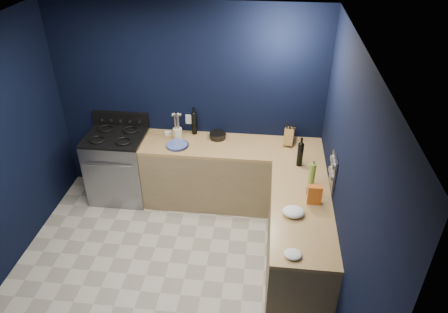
# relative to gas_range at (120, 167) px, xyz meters

# --- Properties ---
(floor) EXTENTS (3.50, 3.50, 0.02)m
(floor) POSITION_rel_gas_range_xyz_m (0.93, -1.42, -0.47)
(floor) COLOR #B5B09E
(floor) RESTS_ON ground
(ceiling) EXTENTS (3.50, 3.50, 0.02)m
(ceiling) POSITION_rel_gas_range_xyz_m (0.93, -1.42, 2.15)
(ceiling) COLOR silver
(ceiling) RESTS_ON ground
(wall_back) EXTENTS (3.50, 0.02, 2.60)m
(wall_back) POSITION_rel_gas_range_xyz_m (0.93, 0.34, 0.84)
(wall_back) COLOR black
(wall_back) RESTS_ON ground
(wall_right) EXTENTS (0.02, 3.50, 2.60)m
(wall_right) POSITION_rel_gas_range_xyz_m (2.69, -1.42, 0.84)
(wall_right) COLOR black
(wall_right) RESTS_ON ground
(cab_back) EXTENTS (2.30, 0.63, 0.86)m
(cab_back) POSITION_rel_gas_range_xyz_m (1.53, 0.02, -0.03)
(cab_back) COLOR #88734F
(cab_back) RESTS_ON floor
(top_back) EXTENTS (2.30, 0.63, 0.04)m
(top_back) POSITION_rel_gas_range_xyz_m (1.53, 0.02, 0.42)
(top_back) COLOR brown
(top_back) RESTS_ON cab_back
(cab_right) EXTENTS (0.63, 1.67, 0.86)m
(cab_right) POSITION_rel_gas_range_xyz_m (2.37, -1.13, -0.03)
(cab_right) COLOR #88734F
(cab_right) RESTS_ON floor
(top_right) EXTENTS (0.63, 1.67, 0.04)m
(top_right) POSITION_rel_gas_range_xyz_m (2.37, -1.13, 0.42)
(top_right) COLOR brown
(top_right) RESTS_ON cab_right
(gas_range) EXTENTS (0.76, 0.66, 0.92)m
(gas_range) POSITION_rel_gas_range_xyz_m (0.00, 0.00, 0.00)
(gas_range) COLOR gray
(gas_range) RESTS_ON floor
(oven_door) EXTENTS (0.59, 0.02, 0.42)m
(oven_door) POSITION_rel_gas_range_xyz_m (0.00, -0.32, -0.01)
(oven_door) COLOR black
(oven_door) RESTS_ON gas_range
(cooktop) EXTENTS (0.76, 0.66, 0.03)m
(cooktop) POSITION_rel_gas_range_xyz_m (0.00, 0.00, 0.48)
(cooktop) COLOR black
(cooktop) RESTS_ON gas_range
(backguard) EXTENTS (0.76, 0.06, 0.20)m
(backguard) POSITION_rel_gas_range_xyz_m (0.00, 0.30, 0.58)
(backguard) COLOR black
(backguard) RESTS_ON gas_range
(spice_panel) EXTENTS (0.02, 0.28, 0.38)m
(spice_panel) POSITION_rel_gas_range_xyz_m (2.67, -0.87, 0.72)
(spice_panel) COLOR gray
(spice_panel) RESTS_ON wall_right
(wall_outlet) EXTENTS (0.09, 0.02, 0.13)m
(wall_outlet) POSITION_rel_gas_range_xyz_m (0.93, 0.32, 0.62)
(wall_outlet) COLOR white
(wall_outlet) RESTS_ON wall_back
(plate_stack) EXTENTS (0.34, 0.34, 0.03)m
(plate_stack) POSITION_rel_gas_range_xyz_m (0.85, -0.09, 0.46)
(plate_stack) COLOR #3D5FAC
(plate_stack) RESTS_ON top_back
(ramekin) EXTENTS (0.11, 0.11, 0.03)m
(ramekin) POSITION_rel_gas_range_xyz_m (0.65, 0.20, 0.46)
(ramekin) COLOR white
(ramekin) RESTS_ON top_back
(utensil_crock) EXTENTS (0.13, 0.13, 0.15)m
(utensil_crock) POSITION_rel_gas_range_xyz_m (0.81, 0.11, 0.51)
(utensil_crock) COLOR #F2F0BC
(utensil_crock) RESTS_ON top_back
(wine_bottle_back) EXTENTS (0.10, 0.10, 0.30)m
(wine_bottle_back) POSITION_rel_gas_range_xyz_m (1.01, 0.26, 0.59)
(wine_bottle_back) COLOR black
(wine_bottle_back) RESTS_ON top_back
(lemon_basket) EXTENTS (0.23, 0.23, 0.08)m
(lemon_basket) POSITION_rel_gas_range_xyz_m (1.33, 0.17, 0.48)
(lemon_basket) COLOR black
(lemon_basket) RESTS_ON top_back
(knife_block) EXTENTS (0.15, 0.26, 0.26)m
(knife_block) POSITION_rel_gas_range_xyz_m (2.25, 0.14, 0.55)
(knife_block) COLOR brown
(knife_block) RESTS_ON top_back
(wine_bottle_right) EXTENTS (0.09, 0.09, 0.29)m
(wine_bottle_right) POSITION_rel_gas_range_xyz_m (2.36, -0.35, 0.58)
(wine_bottle_right) COLOR black
(wine_bottle_right) RESTS_ON top_right
(oil_bottle) EXTENTS (0.09, 0.09, 0.29)m
(oil_bottle) POSITION_rel_gas_range_xyz_m (2.47, -0.75, 0.58)
(oil_bottle) COLOR olive
(oil_bottle) RESTS_ON top_right
(spice_jar_near) EXTENTS (0.07, 0.07, 0.11)m
(spice_jar_near) POSITION_rel_gas_range_xyz_m (2.44, -0.91, 0.50)
(spice_jar_near) COLOR olive
(spice_jar_near) RESTS_ON top_right
(spice_jar_far) EXTENTS (0.05, 0.05, 0.08)m
(spice_jar_far) POSITION_rel_gas_range_xyz_m (2.51, -0.82, 0.48)
(spice_jar_far) COLOR olive
(spice_jar_far) RESTS_ON top_right
(crouton_bag) EXTENTS (0.15, 0.07, 0.21)m
(crouton_bag) POSITION_rel_gas_range_xyz_m (2.48, -1.05, 0.55)
(crouton_bag) COLOR #BC0D0B
(crouton_bag) RESTS_ON top_right
(towel_front) EXTENTS (0.26, 0.24, 0.08)m
(towel_front) POSITION_rel_gas_range_xyz_m (2.27, -1.27, 0.48)
(towel_front) COLOR white
(towel_front) RESTS_ON top_right
(towel_end) EXTENTS (0.17, 0.15, 0.05)m
(towel_end) POSITION_rel_gas_range_xyz_m (2.25, -1.83, 0.46)
(towel_end) COLOR white
(towel_end) RESTS_ON top_right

